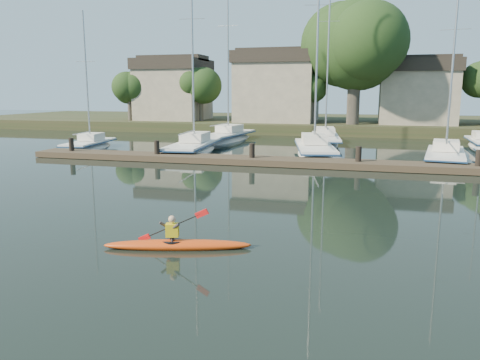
% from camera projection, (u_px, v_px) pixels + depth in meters
% --- Properties ---
extents(ground, '(160.00, 160.00, 0.00)m').
position_uv_depth(ground, '(238.00, 241.00, 13.17)').
color(ground, black).
rests_on(ground, ground).
extents(kayak, '(3.97, 1.56, 1.27)m').
position_uv_depth(kayak, '(177.00, 243.00, 12.51)').
color(kayak, '#CF460F').
rests_on(kayak, ground).
extents(dock, '(34.00, 2.00, 1.80)m').
position_uv_depth(dock, '(303.00, 162.00, 26.42)').
color(dock, '#413325').
rests_on(dock, ground).
extents(sailboat_0, '(2.79, 7.11, 10.98)m').
position_uv_depth(sailboat_0, '(90.00, 151.00, 34.51)').
color(sailboat_0, silver).
rests_on(sailboat_0, ground).
extents(sailboat_1, '(3.09, 9.57, 15.38)m').
position_uv_depth(sailboat_1, '(193.00, 155.00, 32.46)').
color(sailboat_1, silver).
rests_on(sailboat_1, ground).
extents(sailboat_2, '(4.17, 10.19, 16.44)m').
position_uv_depth(sailboat_2, '(314.00, 158.00, 31.22)').
color(sailboat_2, silver).
rests_on(sailboat_2, ground).
extents(sailboat_3, '(3.35, 8.47, 13.30)m').
position_uv_depth(sailboat_3, '(444.00, 165.00, 28.03)').
color(sailboat_3, silver).
rests_on(sailboat_3, ground).
extents(sailboat_5, '(3.41, 10.07, 16.34)m').
position_uv_depth(sailboat_5, '(227.00, 143.00, 40.23)').
color(sailboat_5, silver).
rests_on(sailboat_5, ground).
extents(sailboat_6, '(3.41, 10.52, 16.42)m').
position_uv_depth(sailboat_6, '(325.00, 145.00, 38.25)').
color(sailboat_6, silver).
rests_on(sailboat_6, ground).
extents(shore, '(90.00, 25.25, 12.75)m').
position_uv_depth(shore, '(351.00, 100.00, 50.38)').
color(shore, '#223018').
rests_on(shore, ground).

